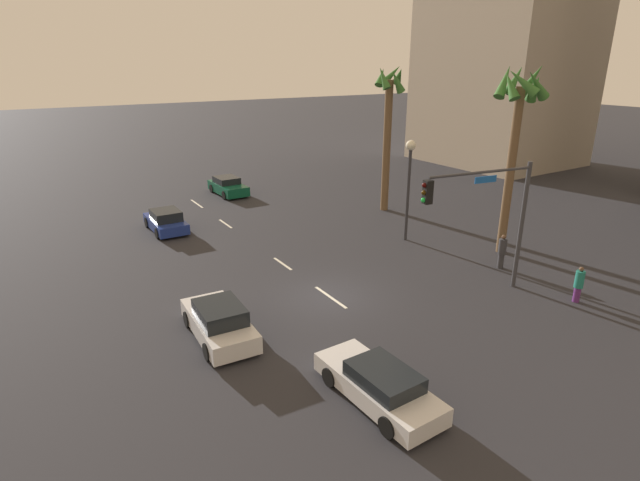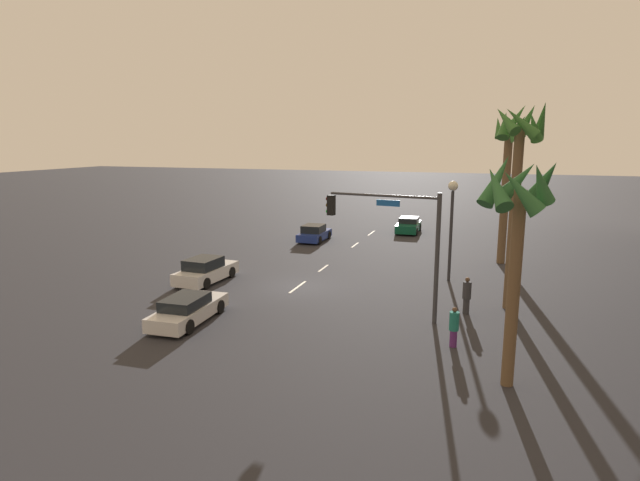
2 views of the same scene
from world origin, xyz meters
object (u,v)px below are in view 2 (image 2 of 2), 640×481
at_px(car_3, 314,233).
at_px(pedestrian_1, 467,295).
at_px(palm_tree_0, 507,165).
at_px(traffic_signal, 396,231).
at_px(car_1, 188,309).
at_px(streetlamp, 452,211).
at_px(pedestrian_0, 454,326).
at_px(car_2, 206,271).
at_px(palm_tree_2, 517,213).
at_px(palm_tree_1, 519,157).
at_px(car_0, 409,225).

relative_size(car_3, pedestrian_1, 2.23).
bearing_deg(palm_tree_0, traffic_signal, -20.32).
xyz_separation_m(car_1, pedestrian_1, (-5.16, 11.79, 0.34)).
bearing_deg(streetlamp, pedestrian_0, 5.88).
height_order(car_2, palm_tree_2, palm_tree_2).
xyz_separation_m(car_2, palm_tree_1, (-0.54, 16.48, 6.65)).
height_order(streetlamp, pedestrian_1, streetlamp).
height_order(car_1, pedestrian_0, pedestrian_0).
bearing_deg(car_1, car_2, -155.72).
height_order(car_0, pedestrian_1, pedestrian_1).
bearing_deg(streetlamp, palm_tree_0, 152.63).
bearing_deg(pedestrian_1, streetlamp, -167.42).
height_order(palm_tree_1, palm_tree_2, palm_tree_1).
relative_size(pedestrian_1, palm_tree_0, 0.18).
relative_size(car_2, streetlamp, 0.76).
bearing_deg(car_0, traffic_signal, 7.40).
distance_m(car_0, streetlamp, 16.55).
xyz_separation_m(car_0, pedestrian_0, (25.53, 5.87, 0.22)).
bearing_deg(palm_tree_1, streetlamp, -142.98).
bearing_deg(palm_tree_0, car_1, -38.99).
bearing_deg(pedestrian_1, car_0, -163.92).
relative_size(traffic_signal, palm_tree_2, 0.76).
bearing_deg(car_1, traffic_signal, 112.93).
bearing_deg(car_3, pedestrian_1, 40.79).
bearing_deg(car_0, pedestrian_1, 16.08).
xyz_separation_m(streetlamp, palm_tree_2, (12.83, 2.94, 1.69)).
distance_m(car_2, palm_tree_0, 20.12).
height_order(car_0, car_2, car_2).
xyz_separation_m(car_1, palm_tree_1, (-6.72, 13.70, 6.72)).
bearing_deg(palm_tree_2, car_2, -116.40).
relative_size(car_0, palm_tree_1, 0.42).
relative_size(streetlamp, pedestrian_0, 3.55).
distance_m(car_0, traffic_signal, 23.19).
relative_size(pedestrian_0, palm_tree_0, 0.17).
xyz_separation_m(palm_tree_0, palm_tree_2, (18.46, 0.03, -0.71)).
height_order(car_1, palm_tree_2, palm_tree_2).
xyz_separation_m(traffic_signal, palm_tree_1, (-3.07, 5.06, 3.29)).
xyz_separation_m(traffic_signal, palm_tree_0, (-12.92, 4.79, 2.48)).
bearing_deg(palm_tree_0, car_0, -141.76).
bearing_deg(car_0, palm_tree_1, 22.17).
xyz_separation_m(palm_tree_1, palm_tree_2, (8.60, -0.25, -1.52)).
relative_size(car_2, pedestrian_0, 2.68).
relative_size(palm_tree_0, palm_tree_1, 0.99).
distance_m(car_0, pedestrian_1, 22.10).
height_order(car_1, streetlamp, streetlamp).
distance_m(car_1, pedestrian_1, 12.88).
distance_m(streetlamp, pedestrian_0, 10.64).
height_order(car_2, streetlamp, streetlamp).
distance_m(palm_tree_0, palm_tree_2, 18.47).
xyz_separation_m(car_1, pedestrian_0, (-0.87, 11.54, 0.27)).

